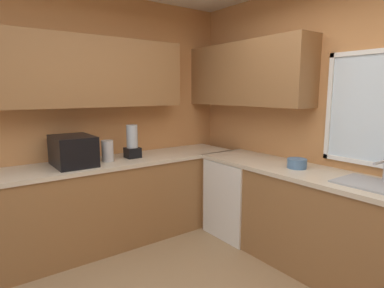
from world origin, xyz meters
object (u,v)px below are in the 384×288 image
Objects in this scene: dishwasher at (240,197)px; bowl at (297,163)px; kettle at (108,151)px; microwave at (73,151)px; blender_appliance at (132,143)px; sink_assembly at (375,184)px.

bowl is at bearing 2.44° from dishwasher.
microwave is at bearing -93.37° from kettle.
kettle is (-0.64, -1.29, 0.58)m from dishwasher.
blender_appliance reaches higher than bowl.
dishwasher is at bearing -178.48° from sink_assembly.
blender_appliance reaches higher than kettle.
bowl is 1.71m from blender_appliance.
microwave is (-0.66, -1.63, 0.61)m from dishwasher.
blender_appliance reaches higher than dishwasher.
kettle is 0.41× the size of sink_assembly.
sink_assembly is at bearing 0.59° from bowl.
microwave reaches higher than sink_assembly.
sink_assembly is (2.05, 1.33, -0.10)m from kettle.
kettle reaches higher than dishwasher.
sink_assembly is at bearing 33.00° from kettle.
dishwasher is at bearing 63.63° from kettle.
microwave is 0.34m from kettle.
blender_appliance is at bearing -153.31° from sink_assembly.
sink_assembly is 2.32m from blender_appliance.
microwave is 2.19× the size of kettle.
microwave reaches higher than kettle.
kettle is at bearing -86.06° from blender_appliance.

